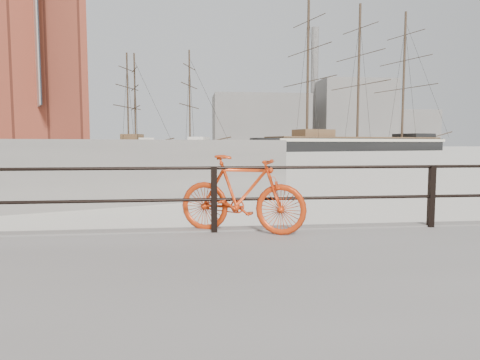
# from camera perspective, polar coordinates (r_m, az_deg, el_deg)

# --- Properties ---
(ground) EXTENTS (400.00, 400.00, 0.00)m
(ground) POSITION_cam_1_polar(r_m,az_deg,el_deg) (7.81, 23.37, -8.07)
(ground) COLOR white
(ground) RESTS_ON ground
(guardrail) EXTENTS (28.00, 0.10, 1.00)m
(guardrail) POSITION_cam_1_polar(r_m,az_deg,el_deg) (7.54, 24.16, -1.99)
(guardrail) COLOR black
(guardrail) RESTS_ON promenade
(bicycle) EXTENTS (1.90, 1.05, 1.18)m
(bicycle) POSITION_cam_1_polar(r_m,az_deg,el_deg) (6.42, 0.24, -1.90)
(bicycle) COLOR red
(bicycle) RESTS_ON promenade
(barque_black) EXTENTS (61.34, 36.68, 33.11)m
(barque_black) POSITION_cam_1_polar(r_m,az_deg,el_deg) (98.24, 15.32, 3.77)
(barque_black) COLOR black
(barque_black) RESTS_ON ground
(schooner_mid) EXTENTS (30.40, 19.87, 20.29)m
(schooner_mid) POSITION_cam_1_polar(r_m,az_deg,el_deg) (85.72, -10.74, 3.72)
(schooner_mid) COLOR beige
(schooner_mid) RESTS_ON ground
(schooner_left) EXTENTS (28.95, 18.64, 20.07)m
(schooner_left) POSITION_cam_1_polar(r_m,az_deg,el_deg) (86.97, -17.66, 3.59)
(schooner_left) COLOR beige
(schooner_left) RESTS_ON ground
(industrial_west) EXTENTS (32.00, 18.00, 18.00)m
(industrial_west) POSITION_cam_1_polar(r_m,az_deg,el_deg) (148.68, 2.68, 7.75)
(industrial_west) COLOR gray
(industrial_west) RESTS_ON ground
(industrial_mid) EXTENTS (26.00, 20.00, 24.00)m
(industrial_mid) POSITION_cam_1_polar(r_m,az_deg,el_deg) (162.92, 14.77, 8.40)
(industrial_mid) COLOR gray
(industrial_mid) RESTS_ON ground
(industrial_east) EXTENTS (20.00, 16.00, 14.00)m
(industrial_east) POSITION_cam_1_polar(r_m,az_deg,el_deg) (176.76, 21.14, 6.33)
(industrial_east) COLOR gray
(industrial_east) RESTS_ON ground
(smokestack) EXTENTS (2.80, 2.80, 44.00)m
(smokestack) POSITION_cam_1_polar(r_m,az_deg,el_deg) (164.41, 9.88, 11.96)
(smokestack) COLOR gray
(smokestack) RESTS_ON ground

